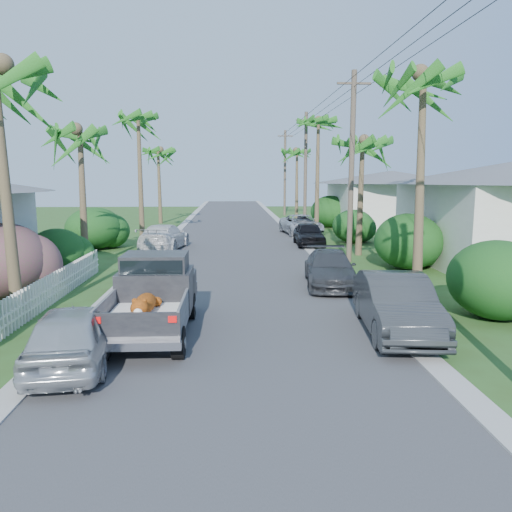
{
  "coord_description": "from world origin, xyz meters",
  "views": [
    {
      "loc": [
        -0.12,
        -10.85,
        4.1
      ],
      "look_at": [
        0.71,
        6.16,
        1.4
      ],
      "focal_mm": 35.0,
      "sensor_mm": 36.0,
      "label": 1
    }
  ],
  "objects": [
    {
      "name": "shrub_r_b",
      "position": [
        7.8,
        11.0,
        1.25
      ],
      "size": [
        3.0,
        3.3,
        2.5
      ],
      "primitive_type": "ellipsoid",
      "color": "#113E19",
      "rests_on": "ground"
    },
    {
      "name": "utility_pole_b",
      "position": [
        5.6,
        13.0,
        4.6
      ],
      "size": [
        1.6,
        0.26,
        9.0
      ],
      "color": "brown",
      "rests_on": "ground"
    },
    {
      "name": "palm_l_c",
      "position": [
        -6.0,
        22.0,
        7.91
      ],
      "size": [
        4.4,
        4.4,
        9.2
      ],
      "color": "brown",
      "rests_on": "ground"
    },
    {
      "name": "house_right_far",
      "position": [
        13.0,
        30.0,
        2.12
      ],
      "size": [
        9.0,
        8.0,
        4.6
      ],
      "color": "silver",
      "rests_on": "ground"
    },
    {
      "name": "curb_right",
      "position": [
        4.3,
        25.0,
        0.03
      ],
      "size": [
        0.6,
        100.0,
        0.06
      ],
      "primitive_type": "cube",
      "color": "#A5A39E",
      "rests_on": "ground"
    },
    {
      "name": "palm_r_a",
      "position": [
        6.3,
        6.0,
        7.42
      ],
      "size": [
        4.4,
        4.4,
        8.7
      ],
      "color": "brown",
      "rests_on": "ground"
    },
    {
      "name": "palm_r_c",
      "position": [
        6.2,
        26.0,
        8.11
      ],
      "size": [
        4.4,
        4.4,
        9.4
      ],
      "color": "brown",
      "rests_on": "ground"
    },
    {
      "name": "parked_car_rf",
      "position": [
        4.52,
        18.88,
        0.7
      ],
      "size": [
        1.71,
        4.11,
        1.39
      ],
      "primitive_type": "imported",
      "rotation": [
        0.0,
        0.0,
        -0.02
      ],
      "color": "black",
      "rests_on": "ground"
    },
    {
      "name": "utility_pole_c",
      "position": [
        5.6,
        28.0,
        4.6
      ],
      "size": [
        1.6,
        0.26,
        9.0
      ],
      "color": "brown",
      "rests_on": "ground"
    },
    {
      "name": "shrub_l_c",
      "position": [
        -7.4,
        10.0,
        1.0
      ],
      "size": [
        2.4,
        2.64,
        2.0
      ],
      "primitive_type": "ellipsoid",
      "color": "#113E19",
      "rests_on": "ground"
    },
    {
      "name": "pickup_truck",
      "position": [
        -2.2,
        2.3,
        1.01
      ],
      "size": [
        1.98,
        5.12,
        2.06
      ],
      "color": "black",
      "rests_on": "ground"
    },
    {
      "name": "palm_r_b",
      "position": [
        6.6,
        15.0,
        5.95
      ],
      "size": [
        4.4,
        4.4,
        7.2
      ],
      "color": "brown",
      "rests_on": "ground"
    },
    {
      "name": "parked_car_rn",
      "position": [
        4.19,
        1.71,
        0.77
      ],
      "size": [
        2.07,
        4.8,
        1.54
      ],
      "primitive_type": "imported",
      "rotation": [
        0.0,
        0.0,
        -0.1
      ],
      "color": "#2E3133",
      "rests_on": "ground"
    },
    {
      "name": "shrub_r_a",
      "position": [
        7.6,
        3.0,
        1.15
      ],
      "size": [
        2.8,
        3.08,
        2.3
      ],
      "primitive_type": "ellipsoid",
      "color": "#113E19",
      "rests_on": "ground"
    },
    {
      "name": "ground",
      "position": [
        0.0,
        0.0,
        0.0
      ],
      "size": [
        120.0,
        120.0,
        0.0
      ],
      "primitive_type": "plane",
      "color": "#314D1D",
      "rests_on": "ground"
    },
    {
      "name": "shrub_r_d",
      "position": [
        8.0,
        30.0,
        1.3
      ],
      "size": [
        3.2,
        3.52,
        2.6
      ],
      "primitive_type": "ellipsoid",
      "color": "#113E19",
      "rests_on": "ground"
    },
    {
      "name": "palm_l_b",
      "position": [
        -6.8,
        12.0,
        6.15
      ],
      "size": [
        4.4,
        4.4,
        7.4
      ],
      "color": "brown",
      "rests_on": "ground"
    },
    {
      "name": "road",
      "position": [
        0.0,
        25.0,
        0.01
      ],
      "size": [
        8.0,
        100.0,
        0.02
      ],
      "primitive_type": "cube",
      "color": "#38383A",
      "rests_on": "ground"
    },
    {
      "name": "picket_fence",
      "position": [
        -6.0,
        5.5,
        0.5
      ],
      "size": [
        0.1,
        11.0,
        1.0
      ],
      "primitive_type": "cube",
      "color": "white",
      "rests_on": "ground"
    },
    {
      "name": "house_right_near",
      "position": [
        13.0,
        12.0,
        2.22
      ],
      "size": [
        8.0,
        9.0,
        4.8
      ],
      "color": "silver",
      "rests_on": "ground"
    },
    {
      "name": "shrub_l_b",
      "position": [
        -7.8,
        6.0,
        1.3
      ],
      "size": [
        3.0,
        3.3,
        2.6
      ],
      "primitive_type": "ellipsoid",
      "color": "#A5175F",
      "rests_on": "ground"
    },
    {
      "name": "palm_r_d",
      "position": [
        6.5,
        40.0,
        6.74
      ],
      "size": [
        4.4,
        4.4,
        8.0
      ],
      "color": "brown",
      "rests_on": "ground"
    },
    {
      "name": "parked_car_rm",
      "position": [
        3.6,
        7.62,
        0.65
      ],
      "size": [
        2.28,
        4.64,
        1.3
      ],
      "primitive_type": "imported",
      "rotation": [
        0.0,
        0.0,
        -0.1
      ],
      "color": "#34363A",
      "rests_on": "ground"
    },
    {
      "name": "parked_car_ln",
      "position": [
        -3.6,
        -0.2,
        0.69
      ],
      "size": [
        2.13,
        4.22,
        1.38
      ],
      "primitive_type": "imported",
      "rotation": [
        0.0,
        0.0,
        3.27
      ],
      "color": "#B0B4B8",
      "rests_on": "ground"
    },
    {
      "name": "parked_car_rd",
      "position": [
        4.85,
        24.65,
        0.7
      ],
      "size": [
        2.92,
        5.31,
        1.41
      ],
      "primitive_type": "imported",
      "rotation": [
        0.0,
        0.0,
        0.12
      ],
      "color": "#BABCC2",
      "rests_on": "ground"
    },
    {
      "name": "utility_pole_d",
      "position": [
        5.6,
        43.0,
        4.6
      ],
      "size": [
        1.6,
        0.26,
        9.0
      ],
      "color": "brown",
      "rests_on": "ground"
    },
    {
      "name": "curb_left",
      "position": [
        -4.3,
        25.0,
        0.03
      ],
      "size": [
        0.6,
        100.0,
        0.06
      ],
      "primitive_type": "cube",
      "color": "#A5A39E",
      "rests_on": "ground"
    },
    {
      "name": "shrub_r_c",
      "position": [
        7.5,
        20.0,
        1.05
      ],
      "size": [
        2.6,
        2.86,
        2.1
      ],
      "primitive_type": "ellipsoid",
      "color": "#113E19",
      "rests_on": "ground"
    },
    {
      "name": "parked_car_lf",
      "position": [
        -3.97,
        17.52,
        0.72
      ],
      "size": [
        2.69,
        5.22,
        1.45
      ],
      "primitive_type": "imported",
      "rotation": [
        0.0,
        0.0,
        3.01
      ],
      "color": "silver",
      "rests_on": "ground"
    },
    {
      "name": "palm_l_d",
      "position": [
        -6.5,
        34.0,
        6.44
      ],
      "size": [
        4.4,
        4.4,
        7.7
      ],
      "color": "brown",
      "rests_on": "ground"
    },
    {
      "name": "shrub_l_d",
      "position": [
        -8.0,
        18.0,
        1.2
      ],
      "size": [
        3.2,
        3.52,
        2.4
      ],
      "primitive_type": "ellipsoid",
      "color": "#113E19",
      "rests_on": "ground"
    }
  ]
}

